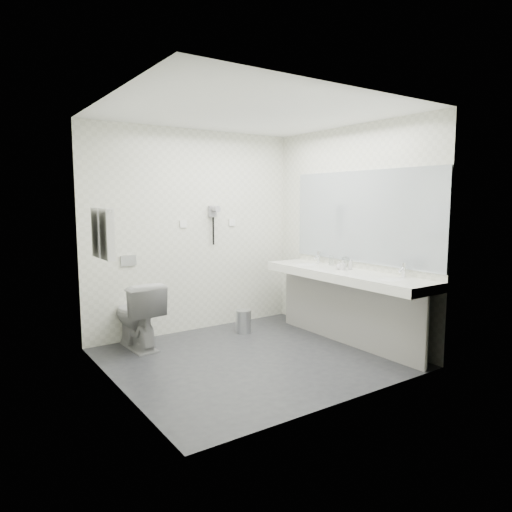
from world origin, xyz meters
TOP-DOWN VIEW (x-y plane):
  - floor at (0.00, 0.00)m, footprint 2.80×2.80m
  - ceiling at (0.00, 0.00)m, footprint 2.80×2.80m
  - wall_back at (0.00, 1.30)m, footprint 2.80×0.00m
  - wall_front at (0.00, -1.30)m, footprint 2.80×0.00m
  - wall_left at (-1.40, 0.00)m, footprint 0.00×2.60m
  - wall_right at (1.40, 0.00)m, footprint 0.00×2.60m
  - vanity_counter at (1.12, -0.20)m, footprint 0.55×2.20m
  - vanity_panel at (1.15, -0.20)m, footprint 0.03×2.15m
  - vanity_post_near at (1.18, -1.24)m, footprint 0.06×0.06m
  - vanity_post_far at (1.18, 0.84)m, footprint 0.06×0.06m
  - mirror at (1.39, -0.20)m, footprint 0.02×2.20m
  - basin_near at (1.12, -0.85)m, footprint 0.40×0.31m
  - basin_far at (1.12, 0.45)m, footprint 0.40×0.31m
  - faucet_near at (1.32, -0.85)m, footprint 0.04×0.04m
  - faucet_far at (1.32, 0.45)m, footprint 0.04×0.04m
  - soap_bottle_a at (1.15, -0.15)m, footprint 0.07×0.07m
  - soap_bottle_b at (1.14, -0.09)m, footprint 0.09×0.09m
  - soap_bottle_c at (1.24, -0.17)m, footprint 0.06×0.06m
  - glass_left at (1.33, 0.01)m, footprint 0.07×0.07m
  - glass_right at (1.32, 0.22)m, footprint 0.08×0.08m
  - toilet at (-0.87, 1.01)m, footprint 0.45×0.76m
  - flush_plate at (-0.85, 1.29)m, footprint 0.18×0.02m
  - pedal_bin at (0.42, 0.83)m, footprint 0.23×0.23m
  - bin_lid at (0.42, 0.83)m, footprint 0.19×0.19m
  - towel_rail at (-1.35, 0.55)m, footprint 0.02×0.62m
  - towel_near at (-1.34, 0.41)m, footprint 0.07×0.24m
  - towel_far at (-1.34, 0.69)m, footprint 0.07×0.24m
  - dryer_cradle at (0.25, 1.27)m, footprint 0.10×0.04m
  - dryer_barrel at (0.25, 1.20)m, footprint 0.08×0.14m
  - dryer_cord at (0.25, 1.26)m, footprint 0.02×0.02m
  - switch_plate_a at (-0.15, 1.29)m, footprint 0.09×0.02m
  - switch_plate_b at (0.55, 1.29)m, footprint 0.09×0.02m

SIDE VIEW (x-z plane):
  - floor at x=0.00m, z-range 0.00..0.00m
  - pedal_bin at x=0.42m, z-range 0.00..0.27m
  - bin_lid at x=0.42m, z-range 0.27..0.29m
  - vanity_panel at x=1.15m, z-range 0.00..0.75m
  - vanity_post_near at x=1.18m, z-range 0.00..0.75m
  - vanity_post_far at x=1.18m, z-range 0.00..0.75m
  - toilet at x=-0.87m, z-range 0.00..0.75m
  - vanity_counter at x=1.12m, z-range 0.75..0.85m
  - basin_near at x=1.12m, z-range 0.81..0.86m
  - basin_far at x=1.12m, z-range 0.81..0.86m
  - soap_bottle_b at x=1.14m, z-range 0.85..0.94m
  - soap_bottle_a at x=1.15m, z-range 0.85..0.96m
  - glass_right at x=1.32m, z-range 0.85..0.96m
  - glass_left at x=1.33m, z-range 0.85..0.97m
  - soap_bottle_c at x=1.24m, z-range 0.85..0.97m
  - faucet_near at x=1.32m, z-range 0.85..1.00m
  - faucet_far at x=1.32m, z-range 0.85..1.00m
  - flush_plate at x=-0.85m, z-range 0.89..1.01m
  - wall_back at x=0.00m, z-range -0.15..2.65m
  - wall_front at x=0.00m, z-range -0.15..2.65m
  - wall_left at x=-1.40m, z-range -0.05..2.55m
  - wall_right at x=1.40m, z-range -0.05..2.55m
  - dryer_cord at x=0.25m, z-range 1.07..1.43m
  - towel_near at x=-1.34m, z-range 1.09..1.57m
  - towel_far at x=-1.34m, z-range 1.09..1.57m
  - switch_plate_a at x=-0.15m, z-range 1.31..1.40m
  - switch_plate_b at x=0.55m, z-range 1.31..1.40m
  - mirror at x=1.39m, z-range 0.92..1.98m
  - dryer_cradle at x=0.25m, z-range 1.43..1.57m
  - dryer_barrel at x=0.25m, z-range 1.49..1.57m
  - towel_rail at x=-1.35m, z-range 1.54..1.56m
  - ceiling at x=0.00m, z-range 2.50..2.50m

